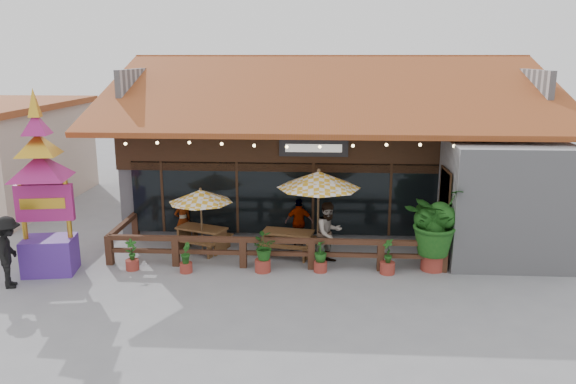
# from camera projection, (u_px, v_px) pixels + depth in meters

# --- Properties ---
(ground) EXTENTS (100.00, 100.00, 0.00)m
(ground) POSITION_uv_depth(u_px,v_px,m) (328.00, 263.00, 16.87)
(ground) COLOR gray
(ground) RESTS_ON ground
(restaurant_building) EXTENTS (15.50, 14.73, 6.09)m
(restaurant_building) POSITION_uv_depth(u_px,v_px,m) (334.00, 153.00, 22.74)
(restaurant_building) COLOR #9E9DA2
(restaurant_building) RESTS_ON ground
(patio_railing) EXTENTS (10.00, 2.60, 0.92)m
(patio_railing) POSITION_uv_depth(u_px,v_px,m) (252.00, 245.00, 16.59)
(patio_railing) COLOR #492B1A
(patio_railing) RESTS_ON ground
(umbrella_left) EXTENTS (2.02, 2.02, 2.12)m
(umbrella_left) POSITION_uv_depth(u_px,v_px,m) (201.00, 196.00, 17.27)
(umbrella_left) COLOR brown
(umbrella_left) RESTS_ON ground
(umbrella_right) EXTENTS (2.64, 2.64, 2.75)m
(umbrella_right) POSITION_uv_depth(u_px,v_px,m) (319.00, 180.00, 17.01)
(umbrella_right) COLOR brown
(umbrella_right) RESTS_ON ground
(picnic_table_left) EXTENTS (1.94, 1.82, 0.75)m
(picnic_table_left) POSITION_uv_depth(u_px,v_px,m) (202.00, 235.00, 17.88)
(picnic_table_left) COLOR brown
(picnic_table_left) RESTS_ON ground
(picnic_table_right) EXTENTS (1.78, 1.61, 0.76)m
(picnic_table_right) POSITION_uv_depth(u_px,v_px,m) (288.00, 239.00, 17.47)
(picnic_table_right) COLOR brown
(picnic_table_right) RESTS_ON ground
(thai_sign_tower) EXTENTS (2.39, 2.39, 5.63)m
(thai_sign_tower) POSITION_uv_depth(u_px,v_px,m) (41.00, 171.00, 15.43)
(thai_sign_tower) COLOR #4F2792
(thai_sign_tower) RESTS_ON ground
(tropical_plant) EXTENTS (2.39, 2.40, 2.51)m
(tropical_plant) POSITION_uv_depth(u_px,v_px,m) (435.00, 222.00, 16.00)
(tropical_plant) COLOR maroon
(tropical_plant) RESTS_ON ground
(diner_a) EXTENTS (0.67, 0.61, 1.54)m
(diner_a) POSITION_uv_depth(u_px,v_px,m) (183.00, 220.00, 18.54)
(diner_a) COLOR #321C10
(diner_a) RESTS_ON ground
(diner_b) EXTENTS (1.16, 1.11, 1.88)m
(diner_b) POSITION_uv_depth(u_px,v_px,m) (329.00, 233.00, 16.67)
(diner_b) COLOR #321C10
(diner_b) RESTS_ON ground
(diner_c) EXTENTS (0.91, 0.39, 1.55)m
(diner_c) POSITION_uv_depth(u_px,v_px,m) (299.00, 222.00, 18.31)
(diner_c) COLOR #321C10
(diner_c) RESTS_ON ground
(pedestrian) EXTENTS (1.13, 1.44, 1.96)m
(pedestrian) POSITION_uv_depth(u_px,v_px,m) (8.00, 252.00, 14.92)
(pedestrian) COLOR black
(pedestrian) RESTS_ON ground
(planter_a) EXTENTS (0.40, 0.38, 0.93)m
(planter_a) POSITION_uv_depth(u_px,v_px,m) (132.00, 257.00, 16.25)
(planter_a) COLOR maroon
(planter_a) RESTS_ON ground
(planter_b) EXTENTS (0.36, 0.37, 0.89)m
(planter_b) POSITION_uv_depth(u_px,v_px,m) (186.00, 259.00, 16.04)
(planter_b) COLOR maroon
(planter_b) RESTS_ON ground
(planter_c) EXTENTS (0.89, 0.87, 1.12)m
(planter_c) POSITION_uv_depth(u_px,v_px,m) (263.00, 251.00, 16.04)
(planter_c) COLOR maroon
(planter_c) RESTS_ON ground
(planter_d) EXTENTS (0.49, 0.49, 0.94)m
(planter_d) POSITION_uv_depth(u_px,v_px,m) (321.00, 257.00, 16.08)
(planter_d) COLOR maroon
(planter_d) RESTS_ON ground
(planter_e) EXTENTS (0.43, 0.43, 1.04)m
(planter_e) POSITION_uv_depth(u_px,v_px,m) (388.00, 259.00, 15.94)
(planter_e) COLOR maroon
(planter_e) RESTS_ON ground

